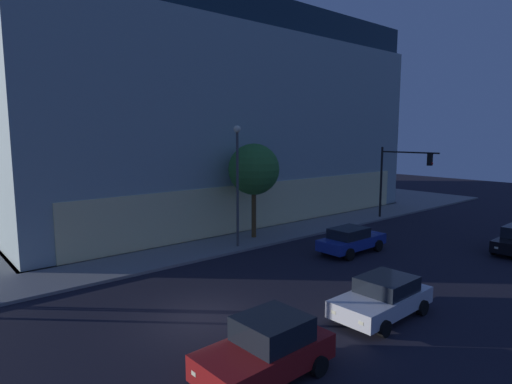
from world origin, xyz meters
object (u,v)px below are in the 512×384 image
at_px(sidewalk_tree, 254,170).
at_px(car_red, 267,349).
at_px(car_blue, 351,240).
at_px(modern_building, 168,120).
at_px(street_lamp_sidewalk, 237,171).
at_px(car_white, 383,297).
at_px(traffic_light_far_corner, 399,171).

bearing_deg(sidewalk_tree, car_red, -128.63).
distance_m(sidewalk_tree, car_blue, 7.74).
distance_m(modern_building, street_lamp_sidewalk, 19.66).
bearing_deg(street_lamp_sidewalk, modern_building, 73.33).
bearing_deg(car_blue, modern_building, 87.55).
xyz_separation_m(modern_building, car_white, (-7.33, -29.97, -7.66)).
height_order(modern_building, traffic_light_far_corner, modern_building).
distance_m(car_red, car_white, 6.20).
bearing_deg(sidewalk_tree, modern_building, 79.26).
xyz_separation_m(street_lamp_sidewalk, car_white, (-1.79, -11.45, -4.07)).
bearing_deg(traffic_light_far_corner, street_lamp_sidewalk, 173.28).
distance_m(street_lamp_sidewalk, car_white, 12.28).
bearing_deg(car_blue, traffic_light_far_corner, 17.81).
xyz_separation_m(modern_building, sidewalk_tree, (-3.30, -17.38, -3.72)).
height_order(modern_building, street_lamp_sidewalk, modern_building).
bearing_deg(traffic_light_far_corner, car_red, -156.74).
relative_size(modern_building, traffic_light_far_corner, 5.88).
bearing_deg(car_blue, car_red, -152.49).
distance_m(modern_building, car_red, 33.93).
relative_size(street_lamp_sidewalk, car_white, 1.67).
distance_m(car_white, car_blue, 8.93).
bearing_deg(street_lamp_sidewalk, car_white, -98.87).
xyz_separation_m(street_lamp_sidewalk, car_blue, (4.53, -5.14, -4.04)).
height_order(traffic_light_far_corner, car_red, traffic_light_far_corner).
xyz_separation_m(car_white, car_blue, (6.32, 6.31, 0.03)).
distance_m(car_red, car_blue, 14.11).
xyz_separation_m(traffic_light_far_corner, car_red, (-23.01, -9.89, -3.26)).
relative_size(modern_building, car_white, 7.74).
bearing_deg(car_red, modern_building, 65.86).
relative_size(traffic_light_far_corner, car_red, 1.42).
distance_m(street_lamp_sidewalk, car_red, 14.68).
relative_size(traffic_light_far_corner, car_blue, 1.27).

